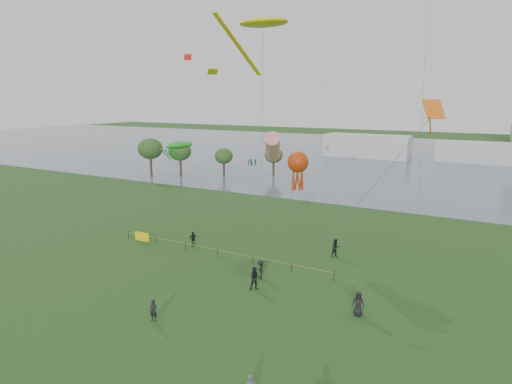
% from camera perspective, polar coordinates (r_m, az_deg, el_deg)
% --- Properties ---
extents(ground_plane, '(400.00, 400.00, 0.00)m').
position_cam_1_polar(ground_plane, '(30.00, -9.63, -18.86)').
color(ground_plane, '#173812').
extents(lake, '(400.00, 120.00, 0.08)m').
position_cam_1_polar(lake, '(122.05, 20.56, 4.29)').
color(lake, slate).
rests_on(lake, ground_plane).
extents(pavilion_left, '(22.00, 8.00, 6.00)m').
position_cam_1_polar(pavilion_left, '(119.04, 14.58, 5.94)').
color(pavilion_left, silver).
rests_on(pavilion_left, ground_plane).
extents(pavilion_right, '(18.00, 7.00, 5.00)m').
position_cam_1_polar(pavilion_right, '(118.71, 27.22, 4.72)').
color(pavilion_right, silver).
rests_on(pavilion_right, ground_plane).
extents(trees, '(25.87, 16.68, 7.71)m').
position_cam_1_polar(trees, '(87.22, -8.62, 5.32)').
color(trees, '#362618').
rests_on(trees, ground_plane).
extents(fence, '(24.07, 0.07, 1.05)m').
position_cam_1_polar(fence, '(46.60, -11.46, -6.56)').
color(fence, black).
rests_on(fence, ground_plane).
extents(spectator_a, '(1.20, 1.16, 1.95)m').
position_cam_1_polar(spectator_a, '(35.88, -0.11, -11.46)').
color(spectator_a, black).
rests_on(spectator_a, ground_plane).
extents(spectator_b, '(1.17, 1.26, 1.70)m').
position_cam_1_polar(spectator_b, '(37.91, 0.60, -10.31)').
color(spectator_b, black).
rests_on(spectator_b, ground_plane).
extents(spectator_c, '(0.83, 1.00, 1.60)m').
position_cam_1_polar(spectator_c, '(46.41, -8.40, -6.20)').
color(spectator_c, black).
rests_on(spectator_c, ground_plane).
extents(spectator_d, '(0.98, 0.72, 1.85)m').
position_cam_1_polar(spectator_d, '(32.86, 13.47, -14.27)').
color(spectator_d, black).
rests_on(spectator_d, ground_plane).
extents(spectator_f, '(0.65, 0.50, 1.59)m').
position_cam_1_polar(spectator_f, '(32.20, -13.51, -15.11)').
color(spectator_f, black).
rests_on(spectator_f, ground_plane).
extents(spectator_g, '(1.13, 1.13, 1.85)m').
position_cam_1_polar(spectator_g, '(43.59, 10.59, -7.35)').
color(spectator_g, black).
rests_on(spectator_g, ground_plane).
extents(kite_stingray, '(4.67, 9.93, 22.26)m').
position_cam_1_polar(kite_stingray, '(39.71, 0.88, 21.54)').
color(kite_stingray, '#3F3F42').
extents(kite_windsock, '(6.67, 6.96, 12.22)m').
position_cam_1_polar(kite_windsock, '(45.87, 2.21, 5.99)').
color(kite_windsock, '#3F3F42').
extents(kite_creature, '(5.51, 10.35, 10.35)m').
position_cam_1_polar(kite_creature, '(53.28, -10.25, 6.15)').
color(kite_creature, '#3F3F42').
extents(kite_octopus, '(2.14, 7.32, 10.29)m').
position_cam_1_polar(kite_octopus, '(43.35, 5.62, 3.89)').
color(kite_octopus, '#3F3F42').
extents(kite_delta, '(9.80, 13.59, 15.43)m').
position_cam_1_polar(kite_delta, '(26.29, 21.00, 8.01)').
color(kite_delta, '#3F3F42').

